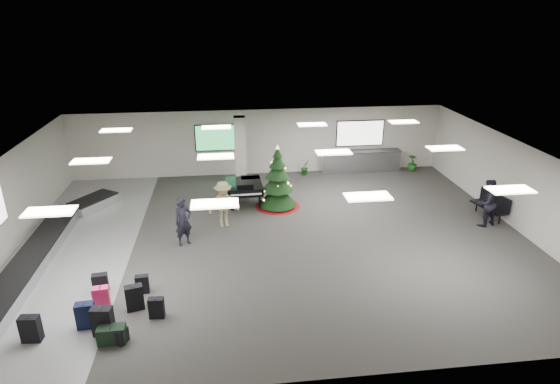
{
  "coord_description": "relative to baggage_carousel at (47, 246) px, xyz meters",
  "views": [
    {
      "loc": [
        -1.67,
        -15.0,
        7.83
      ],
      "look_at": [
        0.27,
        1.0,
        1.36
      ],
      "focal_mm": 30.0,
      "sensor_mm": 36.0,
      "label": 1
    }
  ],
  "objects": [
    {
      "name": "bench",
      "position": [
        16.45,
        0.77,
        0.35
      ],
      "size": [
        0.85,
        1.66,
        1.0
      ],
      "rotation": [
        0.0,
        0.0,
        0.2
      ],
      "color": "black",
      "rests_on": "ground"
    },
    {
      "name": "traveler_b",
      "position": [
        6.0,
        1.26,
        0.68
      ],
      "size": [
        1.25,
        0.85,
        1.79
      ],
      "primitive_type": "imported",
      "rotation": [
        0.0,
        0.0,
        0.17
      ],
      "color": "#92895A",
      "rests_on": "ground"
    },
    {
      "name": "suitcase_3",
      "position": [
        3.59,
        -2.92,
        0.07
      ],
      "size": [
        0.39,
        0.23,
        0.58
      ],
      "rotation": [
        0.0,
        0.0,
        0.07
      ],
      "color": "black",
      "rests_on": "ground"
    },
    {
      "name": "christmas_tree",
      "position": [
        8.23,
        2.87,
        0.7
      ],
      "size": [
        1.87,
        1.87,
        2.67
      ],
      "color": "#6A090C",
      "rests_on": "ground"
    },
    {
      "name": "suitcase_7",
      "position": [
        4.15,
        -4.15,
        0.08
      ],
      "size": [
        0.42,
        0.24,
        0.61
      ],
      "rotation": [
        0.0,
        0.0,
        -0.05
      ],
      "color": "black",
      "rests_on": "ground"
    },
    {
      "name": "baggage_carousel",
      "position": [
        0.0,
        0.0,
        0.0
      ],
      "size": [
        2.28,
        9.71,
        0.43
      ],
      "color": "silver",
      "rests_on": "ground"
    },
    {
      "name": "suitcase_0",
      "position": [
        2.9,
        -4.72,
        0.19
      ],
      "size": [
        0.55,
        0.36,
        0.82
      ],
      "rotation": [
        0.0,
        0.0,
        -0.14
      ],
      "color": "black",
      "rests_on": "ground"
    },
    {
      "name": "potted_plant_left",
      "position": [
        10.03,
        6.58,
        0.17
      ],
      "size": [
        0.54,
        0.53,
        0.77
      ],
      "primitive_type": "imported",
      "rotation": [
        0.0,
        0.0,
        0.68
      ],
      "color": "#1C4215",
      "rests_on": "ground"
    },
    {
      "name": "suitcase_1",
      "position": [
        3.51,
        -3.71,
        0.16
      ],
      "size": [
        0.53,
        0.37,
        0.76
      ],
      "rotation": [
        0.0,
        0.0,
        0.27
      ],
      "color": "black",
      "rests_on": "ground"
    },
    {
      "name": "suitcase_8",
      "position": [
        2.4,
        -2.81,
        0.1
      ],
      "size": [
        0.46,
        0.3,
        0.65
      ],
      "rotation": [
        0.0,
        0.0,
        0.13
      ],
      "color": "black",
      "rests_on": "ground"
    },
    {
      "name": "potted_plant_right",
      "position": [
        15.51,
        6.51,
        0.21
      ],
      "size": [
        0.67,
        0.67,
        0.85
      ],
      "primitive_type": "imported",
      "rotation": [
        0.0,
        0.0,
        2.5
      ],
      "color": "#1C4215",
      "rests_on": "ground"
    },
    {
      "name": "pink_suitcase",
      "position": [
        2.6,
        -3.57,
        0.13
      ],
      "size": [
        0.46,
        0.29,
        0.69
      ],
      "rotation": [
        0.0,
        0.0,
        0.12
      ],
      "color": "#F11F59",
      "rests_on": "ground"
    },
    {
      "name": "ground",
      "position": [
        7.84,
        0.08,
        -0.21
      ],
      "size": [
        18.0,
        18.0,
        0.0
      ],
      "primitive_type": "plane",
      "color": "#363331",
      "rests_on": "ground"
    },
    {
      "name": "service_counter",
      "position": [
        12.84,
        6.73,
        0.33
      ],
      "size": [
        4.05,
        0.65,
        1.08
      ],
      "color": "silver",
      "rests_on": "ground"
    },
    {
      "name": "traveler_a",
      "position": [
        4.61,
        -0.04,
        0.66
      ],
      "size": [
        0.76,
        0.68,
        1.74
      ],
      "primitive_type": "imported",
      "rotation": [
        0.0,
        0.0,
        0.54
      ],
      "color": "black",
      "rests_on": "ground"
    },
    {
      "name": "green_duffel",
      "position": [
        3.16,
        -5.04,
        0.01
      ],
      "size": [
        0.69,
        0.36,
        0.48
      ],
      "rotation": [
        0.0,
        0.0,
        0.02
      ],
      "color": "black",
      "rests_on": "ground"
    },
    {
      "name": "traveler_bench",
      "position": [
        15.81,
        0.15,
        0.71
      ],
      "size": [
        1.06,
        0.92,
        1.84
      ],
      "primitive_type": "imported",
      "rotation": [
        0.0,
        0.0,
        3.43
      ],
      "color": "black",
      "rests_on": "ground"
    },
    {
      "name": "black_duffel",
      "position": [
        3.23,
        -5.0,
        -0.02
      ],
      "size": [
        0.68,
        0.57,
        0.41
      ],
      "rotation": [
        0.0,
        0.0,
        -0.47
      ],
      "color": "black",
      "rests_on": "ground"
    },
    {
      "name": "navy_suitcase",
      "position": [
        2.38,
        -4.36,
        0.15
      ],
      "size": [
        0.49,
        0.31,
        0.74
      ],
      "rotation": [
        0.0,
        0.0,
        0.07
      ],
      "color": "black",
      "rests_on": "ground"
    },
    {
      "name": "suitcase_5",
      "position": [
        1.17,
        -4.75,
        0.14
      ],
      "size": [
        0.5,
        0.3,
        0.73
      ],
      "rotation": [
        0.0,
        0.0,
        -0.08
      ],
      "color": "black",
      "rests_on": "ground"
    },
    {
      "name": "grand_piano",
      "position": [
        6.88,
        3.31,
        0.56
      ],
      "size": [
        1.55,
        1.94,
        1.08
      ],
      "rotation": [
        0.0,
        0.0,
        0.04
      ],
      "color": "black",
      "rests_on": "ground"
    },
    {
      "name": "room_envelope",
      "position": [
        7.46,
        0.75,
        2.12
      ],
      "size": [
        18.02,
        14.02,
        3.21
      ],
      "color": "beige",
      "rests_on": "ground"
    }
  ]
}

